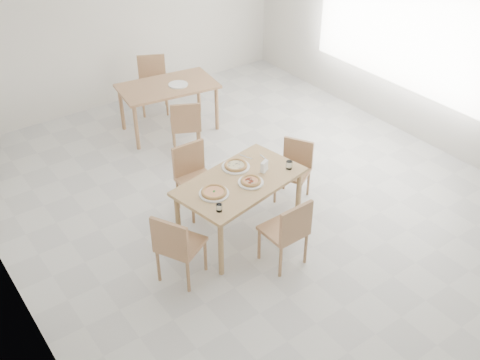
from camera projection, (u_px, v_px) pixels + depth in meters
room at (398, 31)px, 8.19m from camera, size 7.28×7.00×7.00m
main_table at (240, 186)px, 6.36m from camera, size 1.58×1.08×0.75m
chair_south at (288, 229)px, 5.99m from camera, size 0.43×0.43×0.86m
chair_north at (194, 174)px, 6.87m from camera, size 0.44×0.44×0.87m
chair_west at (176, 244)px, 5.78m from camera, size 0.58×0.58×0.86m
chair_east at (295, 166)px, 7.10m from camera, size 0.53×0.53×0.79m
plate_margherita at (214, 194)px, 6.08m from camera, size 0.33×0.33×0.02m
plate_mushroom at (236, 167)px, 6.52m from camera, size 0.33×0.33×0.02m
plate_pepperoni at (251, 182)px, 6.26m from camera, size 0.29×0.29×0.02m
pizza_margherita at (214, 192)px, 6.07m from camera, size 0.36×0.36×0.03m
pizza_mushroom at (236, 165)px, 6.51m from camera, size 0.30×0.30×0.03m
pizza_pepperoni at (251, 181)px, 6.25m from camera, size 0.29×0.29×0.03m
tumbler_a at (289, 165)px, 6.48m from camera, size 0.07×0.07×0.10m
tumbler_b at (219, 208)px, 5.82m from camera, size 0.06×0.06×0.08m
napkin_holder at (264, 167)px, 6.42m from camera, size 0.13×0.10×0.13m
fork_a at (264, 158)px, 6.70m from camera, size 0.02×0.17×0.01m
fork_b at (246, 157)px, 6.72m from camera, size 0.08×0.17×0.01m
second_table at (168, 90)px, 8.46m from camera, size 1.54×1.02×0.75m
chair_back_s at (186, 124)px, 7.95m from camera, size 0.56×0.56×0.85m
chair_back_n at (153, 80)px, 9.12m from camera, size 0.59×0.59×0.90m
plate_empty at (178, 85)px, 8.40m from camera, size 0.29×0.29×0.02m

